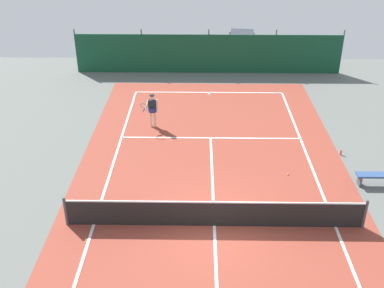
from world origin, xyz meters
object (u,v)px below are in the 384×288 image
tennis_player (152,108)px  tennis_ball_midcourt (288,174)px  tennis_net (215,214)px  parked_car (242,45)px  water_bottle (341,152)px  tennis_ball_near_player (233,91)px  courtside_bench (377,177)px

tennis_player → tennis_ball_midcourt: 7.25m
tennis_net → tennis_player: size_ratio=6.17×
parked_car → tennis_net: bearing=-92.5°
water_bottle → tennis_player: bearing=162.6°
water_bottle → tennis_net: bearing=-138.4°
tennis_ball_near_player → tennis_ball_midcourt: bearing=-79.4°
tennis_ball_near_player → tennis_ball_midcourt: size_ratio=1.00×
tennis_player → courtside_bench: tennis_player is taller
water_bottle → tennis_ball_near_player: bearing=120.4°
parked_car → water_bottle: 13.83m
tennis_ball_midcourt → water_bottle: water_bottle is taller
tennis_net → water_bottle: 7.46m
tennis_ball_midcourt → water_bottle: 3.02m
tennis_player → parked_car: parked_car is taller
courtside_bench → water_bottle: bearing=107.6°
parked_car → courtside_bench: bearing=-71.1°
parked_car → courtside_bench: (4.01, -15.75, -0.46)m
tennis_net → courtside_bench: 6.83m
parked_car → tennis_ball_near_player: bearing=-93.6°
tennis_player → tennis_ball_midcourt: bearing=157.8°
tennis_net → tennis_ball_near_player: size_ratio=153.33×
tennis_net → water_bottle: size_ratio=42.17×
tennis_ball_near_player → tennis_player: bearing=-132.6°
tennis_ball_midcourt → parked_car: size_ratio=0.02×
tennis_ball_midcourt → courtside_bench: size_ratio=0.04×
tennis_net → parked_car: size_ratio=2.34×
tennis_ball_near_player → tennis_ball_midcourt: 8.93m
tennis_ball_midcourt → parked_car: parked_car is taller
water_bottle → parked_car: bearing=103.7°
tennis_player → water_bottle: size_ratio=6.83×
tennis_net → courtside_bench: tennis_net is taller
tennis_ball_near_player → water_bottle: 8.26m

